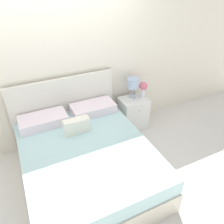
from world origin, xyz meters
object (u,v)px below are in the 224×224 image
object	(u,v)px
bed	(85,158)
alarm_clock	(129,101)
nightstand	(133,113)
flower_vase	(143,87)
table_lamp	(133,85)

from	to	relation	value
bed	alarm_clock	distance (m)	1.25
bed	nightstand	size ratio (longest dim) A/B	3.34
bed	alarm_clock	bearing A→B (deg)	31.76
nightstand	alarm_clock	xyz separation A→B (m)	(-0.13, -0.06, 0.32)
nightstand	flower_vase	xyz separation A→B (m)	(0.17, 0.00, 0.47)
nightstand	table_lamp	size ratio (longest dim) A/B	1.59
bed	table_lamp	bearing A→B (deg)	33.21
flower_vase	bed	bearing A→B (deg)	-152.33
bed	nightstand	world-z (taller)	bed
nightstand	alarm_clock	size ratio (longest dim) A/B	7.83
table_lamp	flower_vase	distance (m)	0.20
bed	nightstand	bearing A→B (deg)	31.02
table_lamp	alarm_clock	world-z (taller)	table_lamp
bed	nightstand	xyz separation A→B (m)	(1.16, 0.70, -0.02)
bed	nightstand	distance (m)	1.35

